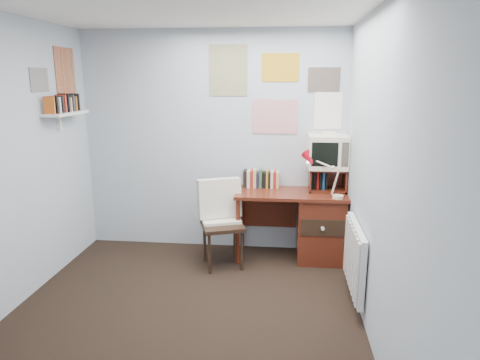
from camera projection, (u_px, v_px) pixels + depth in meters
The scene contains 13 objects.
ground at pixel (180, 325), 3.49m from camera, with size 3.50×3.50×0.00m, color black.
back_wall at pixel (213, 142), 4.89m from camera, with size 3.00×0.02×2.50m, color #A4B0BB.
right_wall at pixel (380, 181), 3.05m from camera, with size 0.02×3.50×2.50m, color #A4B0BB.
desk at pixel (315, 224), 4.71m from camera, with size 1.20×0.55×0.76m.
desk_chair at pixel (223, 226), 4.50m from camera, with size 0.46×0.44×0.90m, color black.
desk_lamp at pixel (339, 179), 4.36m from camera, with size 0.29×0.25×0.42m, color red.
tv_riser at pixel (327, 179), 4.69m from camera, with size 0.40×0.30×0.25m, color #602416.
crt_tv at pixel (328, 150), 4.64m from camera, with size 0.42×0.38×0.39m, color #F0E1C9.
book_row at pixel (270, 178), 4.83m from camera, with size 0.60×0.14×0.22m, color #602416.
radiator at pixel (355, 258), 3.77m from camera, with size 0.09×0.80×0.60m, color white.
wall_shelf at pixel (65, 113), 4.32m from camera, with size 0.20×0.62×0.24m, color white.
posters_back at pixel (275, 89), 4.68m from camera, with size 1.20×0.01×0.90m, color white.
posters_left at pixel (53, 75), 4.25m from camera, with size 0.01×0.70×0.60m, color white.
Camera 1 is at (0.82, -3.05, 1.96)m, focal length 32.00 mm.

